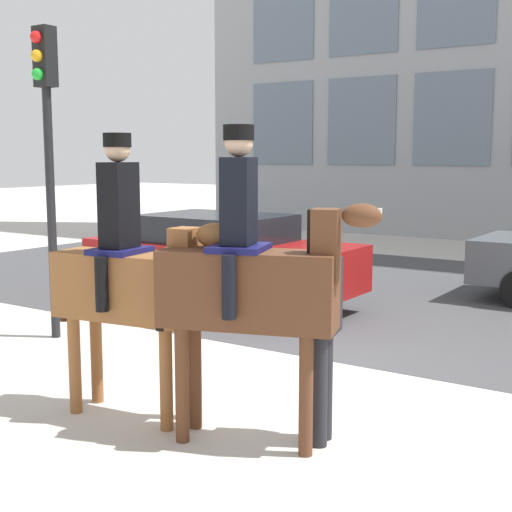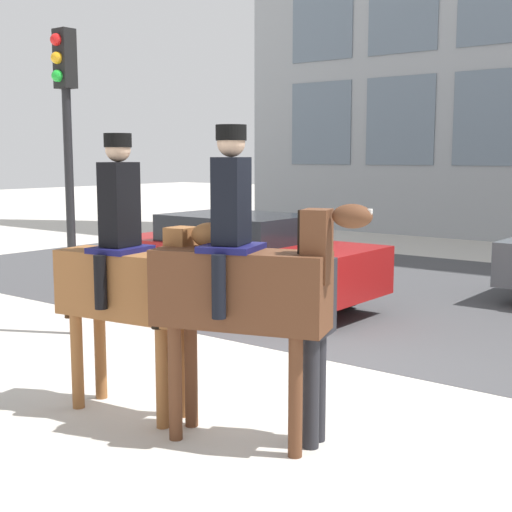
# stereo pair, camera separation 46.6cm
# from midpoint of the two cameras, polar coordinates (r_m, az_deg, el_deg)

# --- Properties ---
(ground_plane) EXTENTS (80.00, 80.00, 0.00)m
(ground_plane) POSITION_cam_midpoint_polar(r_m,az_deg,el_deg) (7.78, 1.53, -9.15)
(ground_plane) COLOR beige
(road_surface) EXTENTS (21.42, 8.50, 0.01)m
(road_surface) POSITION_cam_midpoint_polar(r_m,az_deg,el_deg) (11.95, 13.76, -3.27)
(road_surface) COLOR #444447
(road_surface) RESTS_ON ground_plane
(mounted_horse_lead) EXTENTS (1.81, 0.64, 2.49)m
(mounted_horse_lead) POSITION_cam_midpoint_polar(r_m,az_deg,el_deg) (6.31, -12.12, -1.66)
(mounted_horse_lead) COLOR brown
(mounted_horse_lead) RESTS_ON ground_plane
(mounted_horse_companion) EXTENTS (1.77, 0.86, 2.53)m
(mounted_horse_companion) POSITION_cam_midpoint_polar(r_m,az_deg,el_deg) (5.60, -2.74, -2.00)
(mounted_horse_companion) COLOR #59331E
(mounted_horse_companion) RESTS_ON ground_plane
(pedestrian_bystander) EXTENTS (0.81, 0.58, 1.69)m
(pedestrian_bystander) POSITION_cam_midpoint_polar(r_m,az_deg,el_deg) (5.64, 2.85, -5.25)
(pedestrian_bystander) COLOR #232328
(pedestrian_bystander) RESTS_ON ground_plane
(street_car_near_lane) EXTENTS (4.18, 1.86, 1.41)m
(street_car_near_lane) POSITION_cam_midpoint_polar(r_m,az_deg,el_deg) (10.90, -4.04, -0.16)
(street_car_near_lane) COLOR maroon
(street_car_near_lane) RESTS_ON ground_plane
(traffic_light) EXTENTS (0.24, 0.29, 3.84)m
(traffic_light) POSITION_cam_midpoint_polar(r_m,az_deg,el_deg) (9.28, -17.79, 9.45)
(traffic_light) COLOR black
(traffic_light) RESTS_ON ground_plane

